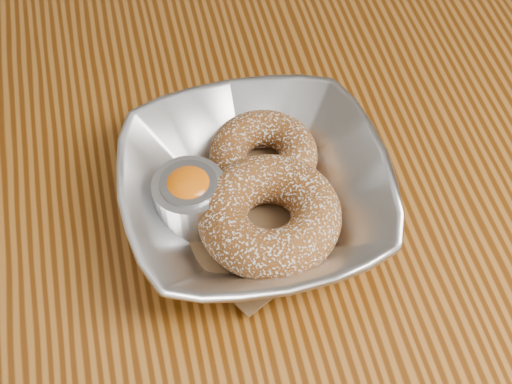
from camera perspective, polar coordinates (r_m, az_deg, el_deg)
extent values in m
cube|color=brown|center=(0.68, -6.20, -2.09)|extent=(1.20, 0.80, 0.04)
cube|color=#522D0E|center=(1.31, 16.91, 4.70)|extent=(0.06, 0.06, 0.71)
imported|color=silver|center=(0.63, 0.00, -0.18)|extent=(0.22, 0.22, 0.05)
cube|color=brown|center=(0.65, 0.00, -1.12)|extent=(0.20, 0.20, 0.00)
torus|color=brown|center=(0.66, 0.54, 2.72)|extent=(0.10, 0.10, 0.03)
torus|color=brown|center=(0.62, 0.97, -1.74)|extent=(0.13, 0.13, 0.04)
cylinder|color=silver|center=(0.63, -4.82, -0.53)|extent=(0.06, 0.06, 0.04)
cylinder|color=gray|center=(0.63, -4.84, -0.32)|extent=(0.05, 0.05, 0.04)
ellipsoid|color=#FF6C07|center=(0.62, -4.91, 0.28)|extent=(0.04, 0.04, 0.03)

